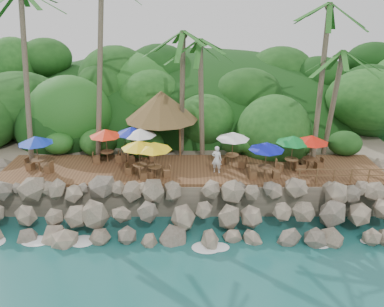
{
  "coord_description": "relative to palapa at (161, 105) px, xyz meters",
  "views": [
    {
      "loc": [
        -0.04,
        -19.24,
        13.4
      ],
      "look_at": [
        0.0,
        6.0,
        3.4
      ],
      "focal_mm": 37.31,
      "sensor_mm": 36.0,
      "label": 1
    }
  ],
  "objects": [
    {
      "name": "dining_clusters",
      "position": [
        1.48,
        -3.83,
        -1.42
      ],
      "size": [
        20.63,
        5.5,
        2.49
      ],
      "color": "brown",
      "rests_on": "terrace"
    },
    {
      "name": "terrace",
      "position": [
        2.27,
        -3.72,
        -3.59
      ],
      "size": [
        26.0,
        5.0,
        0.2
      ],
      "primitive_type": "cube",
      "color": "brown",
      "rests_on": "land_base"
    },
    {
      "name": "palapa",
      "position": [
        0.0,
        0.0,
        0.0
      ],
      "size": [
        5.5,
        5.5,
        4.6
      ],
      "color": "brown",
      "rests_on": "ground"
    },
    {
      "name": "land_base",
      "position": [
        2.27,
        6.28,
        -4.74
      ],
      "size": [
        32.0,
        25.2,
        2.1
      ],
      "primitive_type": "cube",
      "color": "gray",
      "rests_on": "ground"
    },
    {
      "name": "ground",
      "position": [
        2.27,
        -9.72,
        -5.79
      ],
      "size": [
        140.0,
        140.0,
        0.0
      ],
      "primitive_type": "plane",
      "color": "#19514F",
      "rests_on": "ground"
    },
    {
      "name": "waiter",
      "position": [
        3.93,
        -4.41,
        -2.55
      ],
      "size": [
        0.8,
        0.66,
        1.89
      ],
      "primitive_type": "imported",
      "rotation": [
        0.0,
        0.0,
        2.79
      ],
      "color": "silver",
      "rests_on": "terrace"
    },
    {
      "name": "jungle_hill",
      "position": [
        2.27,
        13.78,
        -5.79
      ],
      "size": [
        44.8,
        28.0,
        15.4
      ],
      "primitive_type": "ellipsoid",
      "color": "#143811",
      "rests_on": "ground"
    },
    {
      "name": "seawall",
      "position": [
        2.27,
        -7.72,
        -4.64
      ],
      "size": [
        29.0,
        4.0,
        2.3
      ],
      "primitive_type": null,
      "color": "gray",
      "rests_on": "ground"
    },
    {
      "name": "foam_line",
      "position": [
        2.27,
        -9.42,
        -5.76
      ],
      "size": [
        25.2,
        0.8,
        0.06
      ],
      "color": "white",
      "rests_on": "ground"
    },
    {
      "name": "railing",
      "position": [
        11.81,
        -6.07,
        -2.89
      ],
      "size": [
        6.1,
        0.1,
        1.0
      ],
      "color": "brown",
      "rests_on": "terrace"
    },
    {
      "name": "palms",
      "position": [
        2.46,
        -1.18,
        6.37
      ],
      "size": [
        27.39,
        7.07,
        13.69
      ],
      "color": "brown",
      "rests_on": "ground"
    },
    {
      "name": "jungle_foliage",
      "position": [
        2.27,
        5.28,
        -5.79
      ],
      "size": [
        44.0,
        16.0,
        12.0
      ],
      "primitive_type": null,
      "color": "#143811",
      "rests_on": "ground"
    }
  ]
}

